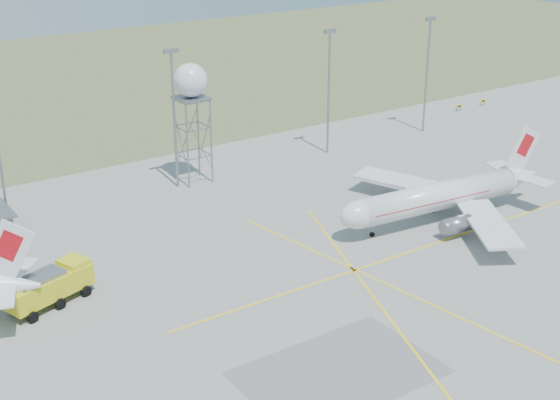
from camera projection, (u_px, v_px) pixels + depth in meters
grass_strip at (67, 82)px, 177.68m from camera, size 400.00×120.00×0.03m
mast_b at (174, 108)px, 111.33m from camera, size 2.20×0.50×20.50m
mast_c at (329, 82)px, 126.01m from camera, size 2.20×0.50×20.50m
mast_d at (427, 65)px, 137.54m from camera, size 2.20×0.50×20.50m
taxi_sign_near at (459, 106)px, 154.49m from camera, size 1.60×0.17×1.20m
taxi_sign_far at (483, 101)px, 158.16m from camera, size 1.60×0.17×1.20m
airliner_main at (440, 197)px, 102.78m from camera, size 32.83×31.79×11.17m
radar_tower at (192, 117)px, 114.23m from camera, size 4.97×4.97×17.99m
fire_truck at (51, 287)px, 82.81m from camera, size 10.30×6.30×3.91m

